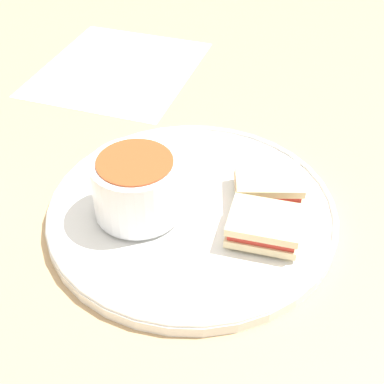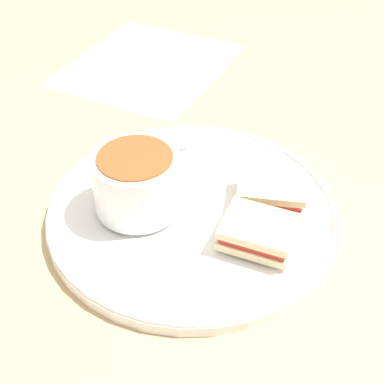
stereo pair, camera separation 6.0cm
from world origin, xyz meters
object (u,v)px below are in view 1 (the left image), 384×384
soup_bowl (137,186)px  sandwich_half_near (264,226)px  spoon (125,170)px  sandwich_half_far (268,184)px

soup_bowl → sandwich_half_near: size_ratio=1.03×
spoon → sandwich_half_far: sandwich_half_far is taller
spoon → soup_bowl: bearing=65.5°
soup_bowl → sandwich_half_near: soup_bowl is taller
spoon → sandwich_half_near: bearing=103.6°
sandwich_half_near → sandwich_half_far: 0.07m
sandwich_half_near → sandwich_half_far: same height
soup_bowl → sandwich_half_far: size_ratio=1.01×
spoon → sandwich_half_far: 0.17m
sandwich_half_near → spoon: bearing=-172.7°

